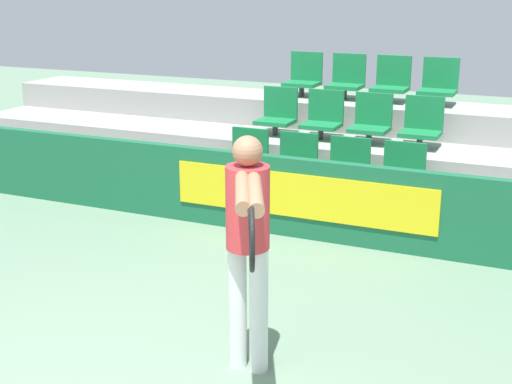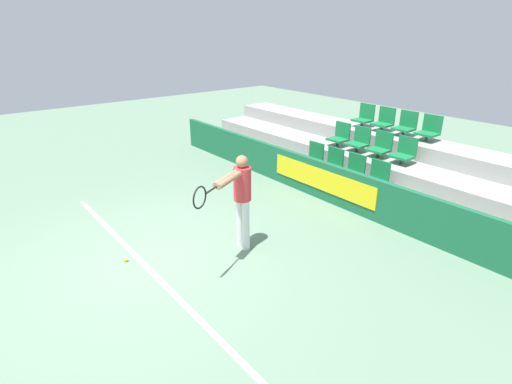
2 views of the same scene
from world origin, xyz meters
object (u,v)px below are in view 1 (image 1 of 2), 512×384
stadium_chair_5 (323,117)px  stadium_chair_10 (391,82)px  stadium_chair_8 (304,77)px  tennis_player (248,235)px  stadium_chair_0 (247,157)px  stadium_chair_1 (295,162)px  stadium_chair_9 (347,79)px  stadium_chair_11 (439,84)px  stadium_chair_7 (422,125)px  stadium_chair_3 (402,174)px  stadium_chair_6 (371,121)px  stadium_chair_2 (347,168)px  stadium_chair_4 (278,114)px

stadium_chair_5 → stadium_chair_10: bearing=57.1°
stadium_chair_8 → tennis_player: (1.58, -5.32, -0.32)m
stadium_chair_0 → stadium_chair_1: size_ratio=1.00×
stadium_chair_9 → stadium_chair_10: size_ratio=1.00×
stadium_chair_10 → stadium_chair_8: bearing=180.0°
stadium_chair_8 → stadium_chair_9: bearing=0.0°
stadium_chair_1 → stadium_chair_11: 2.37m
stadium_chair_0 → stadium_chair_7: 2.10m
stadium_chair_3 → stadium_chair_10: 2.12m
stadium_chair_1 → stadium_chair_7: size_ratio=1.00×
stadium_chair_6 → stadium_chair_9: stadium_chair_9 is taller
stadium_chair_2 → stadium_chair_9: 2.12m
stadium_chair_5 → tennis_player: (0.97, -4.37, 0.04)m
tennis_player → stadium_chair_5: bearing=76.9°
stadium_chair_2 → stadium_chair_5: bearing=122.9°
stadium_chair_11 → stadium_chair_0: bearing=-134.1°
stadium_chair_10 → tennis_player: stadium_chair_10 is taller
stadium_chair_0 → stadium_chair_3: bearing=0.0°
stadium_chair_0 → stadium_chair_5: 1.19m
stadium_chair_2 → stadium_chair_8: stadium_chair_8 is taller
stadium_chair_0 → stadium_chair_10: (1.23, 1.90, 0.72)m
stadium_chair_8 → stadium_chair_9: size_ratio=1.00×
stadium_chair_3 → stadium_chair_11: size_ratio=1.00×
stadium_chair_7 → stadium_chair_0: bearing=-152.7°
stadium_chair_0 → tennis_player: bearing=-65.2°
stadium_chair_1 → stadium_chair_3: size_ratio=1.00×
stadium_chair_10 → stadium_chair_11: size_ratio=1.00×
stadium_chair_9 → tennis_player: (0.97, -5.32, -0.32)m
stadium_chair_10 → stadium_chair_1: bearing=-107.9°
stadium_chair_4 → stadium_chair_5: same height
stadium_chair_1 → stadium_chair_4: bearing=122.9°
stadium_chair_0 → stadium_chair_6: 1.59m
stadium_chair_10 → stadium_chair_3: bearing=-72.1°
stadium_chair_9 → stadium_chair_1: bearing=-90.0°
stadium_chair_7 → tennis_player: tennis_player is taller
stadium_chair_0 → stadium_chair_7: (1.84, 0.95, 0.36)m
stadium_chair_2 → stadium_chair_6: 1.02m
stadium_chair_8 → stadium_chair_3: bearing=-45.9°
stadium_chair_11 → stadium_chair_8: bearing=180.0°
stadium_chair_4 → stadium_chair_11: (1.84, 0.95, 0.36)m
stadium_chair_2 → stadium_chair_11: stadium_chair_11 is taller
stadium_chair_2 → tennis_player: tennis_player is taller
tennis_player → stadium_chair_2: bearing=70.3°
stadium_chair_2 → stadium_chair_5: 1.19m
stadium_chair_5 → stadium_chair_9: (0.00, 0.95, 0.36)m
stadium_chair_2 → stadium_chair_9: bearing=107.9°
stadium_chair_5 → stadium_chair_8: (-0.61, 0.95, 0.36)m
stadium_chair_6 → stadium_chair_7: same height
stadium_chair_1 → stadium_chair_7: bearing=37.7°
stadium_chair_0 → stadium_chair_6: bearing=37.7°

